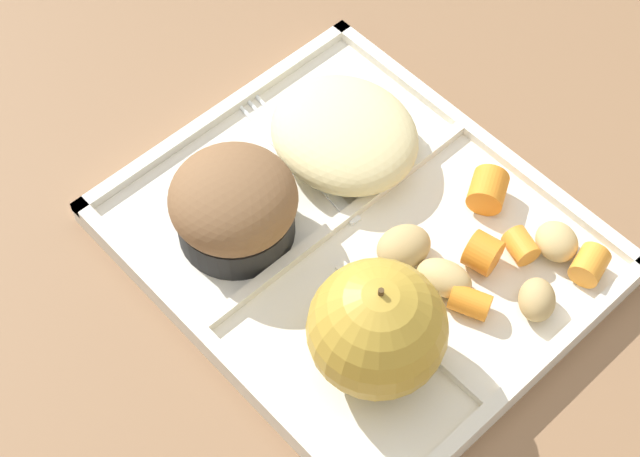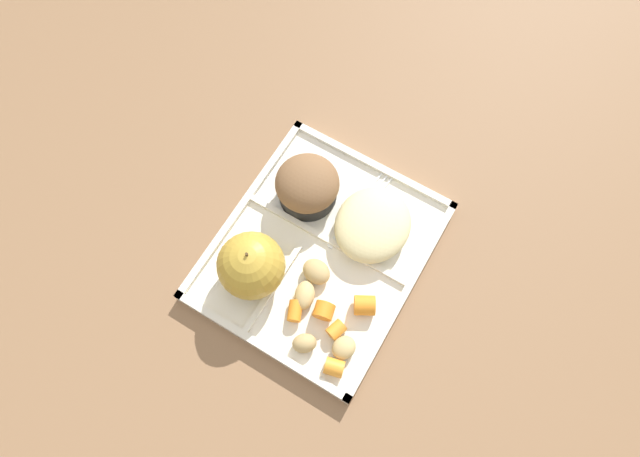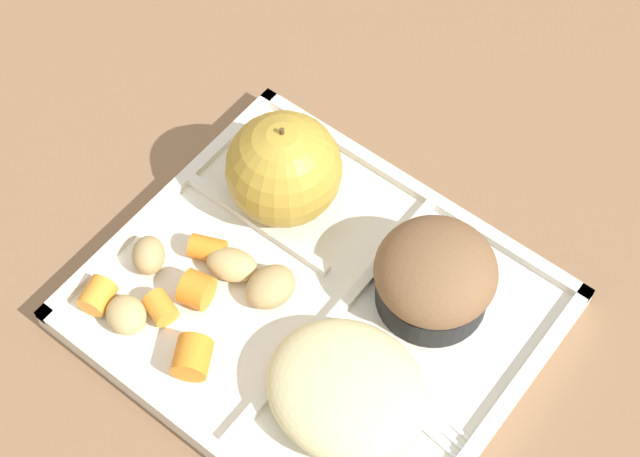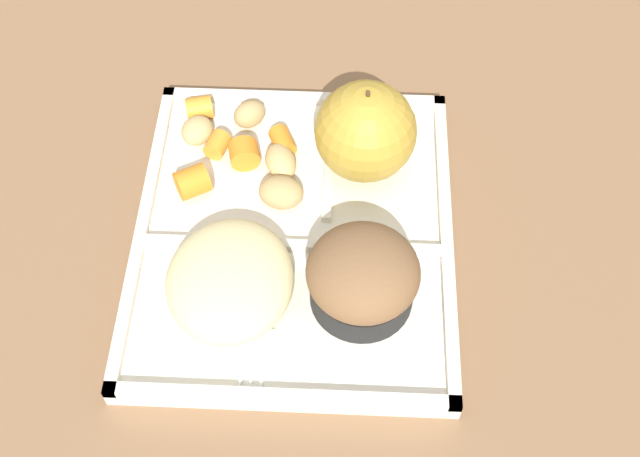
{
  "view_description": "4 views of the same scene",
  "coord_description": "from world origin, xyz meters",
  "px_view_note": "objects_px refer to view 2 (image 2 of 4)",
  "views": [
    {
      "loc": [
        -0.26,
        0.28,
        0.61
      ],
      "look_at": [
        0.0,
        0.03,
        0.05
      ],
      "focal_mm": 56.52,
      "sensor_mm": 36.0,
      "label": 1
    },
    {
      "loc": [
        -0.21,
        -0.12,
        0.73
      ],
      "look_at": [
        0.01,
        0.01,
        0.06
      ],
      "focal_mm": 30.5,
      "sensor_mm": 36.0,
      "label": 2
    },
    {
      "loc": [
        0.21,
        -0.27,
        0.67
      ],
      "look_at": [
        -0.02,
        0.03,
        0.06
      ],
      "focal_mm": 56.07,
      "sensor_mm": 36.0,
      "label": 3
    },
    {
      "loc": [
        0.4,
        0.04,
        0.6
      ],
      "look_at": [
        0.02,
        0.02,
        0.05
      ],
      "focal_mm": 46.52,
      "sensor_mm": 36.0,
      "label": 4
    }
  ],
  "objects_px": {
    "green_apple": "(251,266)",
    "plastic_fork": "(363,205)",
    "bran_muffin": "(307,186)",
    "lunch_tray": "(320,252)"
  },
  "relations": [
    {
      "from": "bran_muffin",
      "to": "plastic_fork",
      "type": "relative_size",
      "value": 0.63
    },
    {
      "from": "plastic_fork",
      "to": "bran_muffin",
      "type": "bearing_deg",
      "value": 109.17
    },
    {
      "from": "lunch_tray",
      "to": "bran_muffin",
      "type": "distance_m",
      "value": 0.09
    },
    {
      "from": "green_apple",
      "to": "plastic_fork",
      "type": "distance_m",
      "value": 0.19
    },
    {
      "from": "bran_muffin",
      "to": "plastic_fork",
      "type": "xyz_separation_m",
      "value": [
        0.03,
        -0.08,
        -0.03
      ]
    },
    {
      "from": "bran_muffin",
      "to": "green_apple",
      "type": "bearing_deg",
      "value": 180.0
    },
    {
      "from": "green_apple",
      "to": "plastic_fork",
      "type": "height_order",
      "value": "green_apple"
    },
    {
      "from": "lunch_tray",
      "to": "plastic_fork",
      "type": "bearing_deg",
      "value": -11.65
    },
    {
      "from": "green_apple",
      "to": "plastic_fork",
      "type": "bearing_deg",
      "value": -24.76
    },
    {
      "from": "lunch_tray",
      "to": "green_apple",
      "type": "height_order",
      "value": "green_apple"
    }
  ]
}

